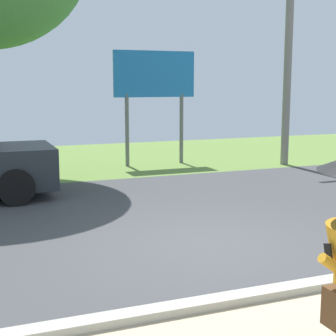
{
  "coord_description": "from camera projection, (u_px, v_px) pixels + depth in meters",
  "views": [
    {
      "loc": [
        -3.46,
        -6.91,
        2.5
      ],
      "look_at": [
        -0.36,
        1.0,
        1.1
      ],
      "focal_mm": 54.56,
      "sensor_mm": 36.0,
      "label": 1
    }
  ],
  "objects": [
    {
      "name": "ground_plane",
      "position": [
        150.0,
        207.0,
        10.71
      ],
      "size": [
        40.0,
        22.0,
        0.2
      ],
      "color": "#424244"
    },
    {
      "name": "roadside_billboard",
      "position": [
        155.0,
        82.0,
        15.65
      ],
      "size": [
        2.6,
        0.12,
        3.5
      ],
      "color": "slate",
      "rests_on": "ground_plane"
    },
    {
      "name": "utility_pole",
      "position": [
        288.0,
        56.0,
        15.5
      ],
      "size": [
        1.8,
        0.24,
        6.34
      ],
      "color": "gray",
      "rests_on": "ground_plane"
    }
  ]
}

